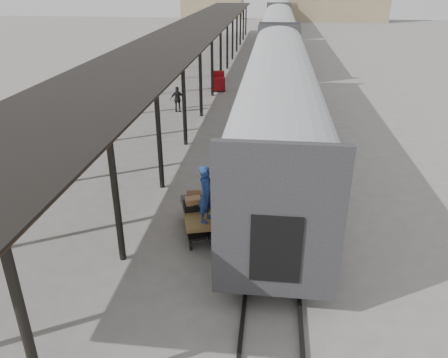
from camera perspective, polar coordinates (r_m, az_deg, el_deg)
ground at (r=15.16m, az=-5.79°, el=-6.27°), size 160.00×160.00×0.00m
train at (r=46.70m, az=7.09°, el=18.58°), size 3.45×76.01×4.01m
canopy at (r=37.37m, az=-3.56°, el=19.14°), size 4.90×64.30×4.15m
rails at (r=47.27m, az=6.93°, el=15.44°), size 1.54×150.00×0.12m
building_left at (r=95.62m, az=-1.43°, el=22.19°), size 12.00×8.00×6.00m
baggage_cart at (r=14.50m, az=-2.84°, el=-4.75°), size 1.87×2.65×0.86m
suitcase_stack at (r=14.57m, az=-3.68°, el=-2.92°), size 1.25×1.31×0.44m
luggage_tug at (r=33.49m, az=-0.70°, el=12.60°), size 1.15×1.62×1.32m
porter at (r=13.36m, az=-2.32°, el=-1.96°), size 0.63×0.78×1.86m
pedestrian at (r=27.89m, az=-6.06°, el=10.30°), size 0.99×0.57×1.59m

